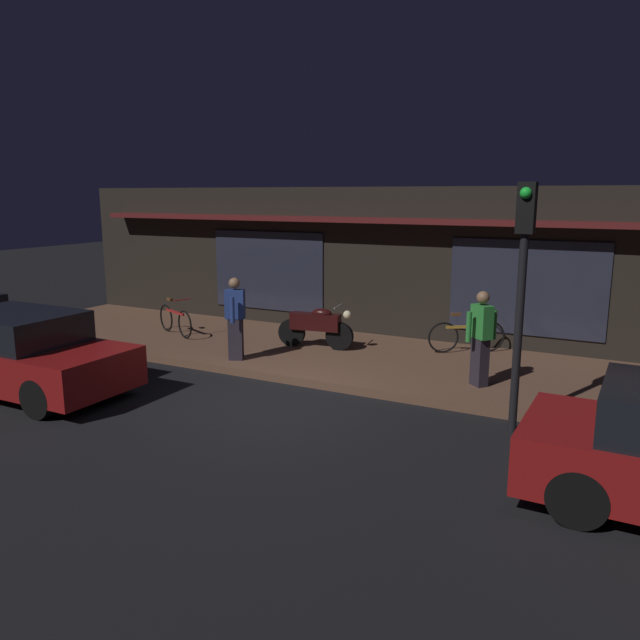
{
  "coord_description": "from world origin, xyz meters",
  "views": [
    {
      "loc": [
        5.29,
        -8.38,
        3.44
      ],
      "look_at": [
        -0.34,
        2.4,
        0.95
      ],
      "focal_mm": 34.67,
      "sensor_mm": 36.0,
      "label": 1
    }
  ],
  "objects": [
    {
      "name": "ground_plane",
      "position": [
        0.0,
        0.0,
        0.0
      ],
      "size": [
        60.0,
        60.0,
        0.0
      ],
      "primitive_type": "plane",
      "color": "black"
    },
    {
      "name": "sidewalk_slab",
      "position": [
        0.0,
        3.0,
        0.07
      ],
      "size": [
        18.0,
        4.0,
        0.15
      ],
      "primitive_type": "cube",
      "color": "brown",
      "rests_on": "ground_plane"
    },
    {
      "name": "storefront_building",
      "position": [
        0.0,
        6.39,
        1.8
      ],
      "size": [
        18.0,
        3.3,
        3.6
      ],
      "color": "black",
      "rests_on": "ground_plane"
    },
    {
      "name": "motorcycle",
      "position": [
        -0.81,
        3.15,
        0.65
      ],
      "size": [
        1.7,
        0.56,
        0.97
      ],
      "color": "black",
      "rests_on": "sidewalk_slab"
    },
    {
      "name": "bicycle_parked",
      "position": [
        2.16,
        4.28,
        0.51
      ],
      "size": [
        1.41,
        0.94,
        0.91
      ],
      "color": "black",
      "rests_on": "sidewalk_slab"
    },
    {
      "name": "bicycle_extra",
      "position": [
        -4.39,
        2.74,
        0.51
      ],
      "size": [
        1.53,
        0.72,
        0.91
      ],
      "color": "black",
      "rests_on": "sidewalk_slab"
    },
    {
      "name": "person_photographer",
      "position": [
        -1.8,
        1.54,
        1.03
      ],
      "size": [
        0.44,
        0.6,
        1.67
      ],
      "color": "#28232D",
      "rests_on": "sidewalk_slab"
    },
    {
      "name": "person_bystander",
      "position": [
        2.96,
        2.09,
        1.03
      ],
      "size": [
        0.47,
        0.52,
        1.67
      ],
      "color": "#28232D",
      "rests_on": "sidewalk_slab"
    },
    {
      "name": "traffic_light_pole",
      "position": [
        3.82,
        0.55,
        2.48
      ],
      "size": [
        0.24,
        0.33,
        3.6
      ],
      "color": "black",
      "rests_on": "ground_plane"
    },
    {
      "name": "parked_car_far",
      "position": [
        -4.22,
        -1.52,
        0.7
      ],
      "size": [
        4.11,
        1.79,
        1.42
      ],
      "color": "black",
      "rests_on": "ground_plane"
    }
  ]
}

